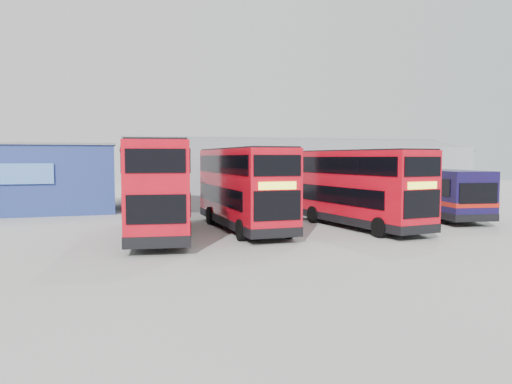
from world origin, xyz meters
name	(u,v)px	position (x,y,z in m)	size (l,w,h in m)	color
ground_plane	(290,240)	(0.00, 0.00, 0.00)	(120.00, 120.00, 0.00)	#9D9D98
office_block	(31,178)	(-14.00, 17.99, 2.58)	(12.30, 8.32, 5.12)	navy
maintenance_shed	(293,174)	(8.00, 20.00, 2.60)	(30.50, 12.00, 5.89)	#9499A1
double_decker_left	(159,189)	(-6.01, 3.44, 2.45)	(4.29, 11.90, 4.93)	red
double_decker_centre	(243,189)	(-1.22, 4.29, 2.31)	(3.00, 11.03, 4.63)	red
double_decker_right	(356,189)	(5.33, 3.16, 2.26)	(4.03, 10.97, 4.54)	red
single_decker_blue	(426,193)	(12.79, 6.74, 1.63)	(4.46, 12.37, 3.29)	#0F0D3B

